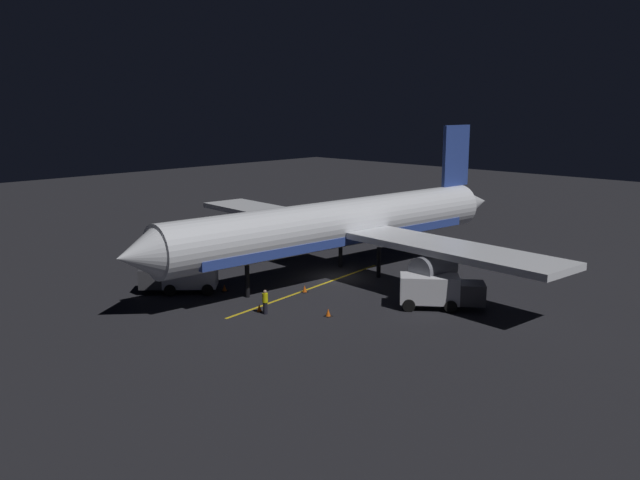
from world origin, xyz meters
TOP-DOWN VIEW (x-y plane):
  - ground_plane at (0.00, 0.00)m, footprint 180.00×180.00m
  - apron_guide_stripe at (-0.91, 4.00)m, footprint 2.64×19.08m
  - airliner at (-0.06, -0.64)m, footprint 40.07×40.30m
  - baggage_truck at (5.47, 11.68)m, footprint 5.55×5.65m
  - catering_truck at (-11.19, 1.45)m, footprint 5.97×5.28m
  - ground_crew_worker at (-3.27, 10.92)m, footprint 0.40×0.40m
  - traffic_cone_near_left at (-2.57, 10.86)m, footprint 0.50×0.50m
  - traffic_cone_near_right at (-1.36, 5.14)m, footprint 0.50×0.50m
  - traffic_cone_under_wing at (-6.81, 8.27)m, footprint 0.50×0.50m
  - traffic_cone_far at (3.38, 9.29)m, footprint 0.50×0.50m

SIDE VIEW (x-z plane):
  - ground_plane at x=0.00m, z-range -0.20..0.00m
  - apron_guide_stripe at x=-0.91m, z-range 0.00..0.01m
  - traffic_cone_near_left at x=-2.57m, z-range -0.03..0.52m
  - traffic_cone_near_right at x=-1.36m, z-range -0.03..0.52m
  - traffic_cone_under_wing at x=-6.81m, z-range -0.03..0.52m
  - traffic_cone_far at x=3.38m, z-range -0.03..0.52m
  - ground_crew_worker at x=-3.27m, z-range 0.02..1.76m
  - catering_truck at x=-11.19m, z-range 0.04..2.45m
  - baggage_truck at x=5.47m, z-range 0.02..2.59m
  - airliner at x=-0.06m, z-range -1.82..10.55m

